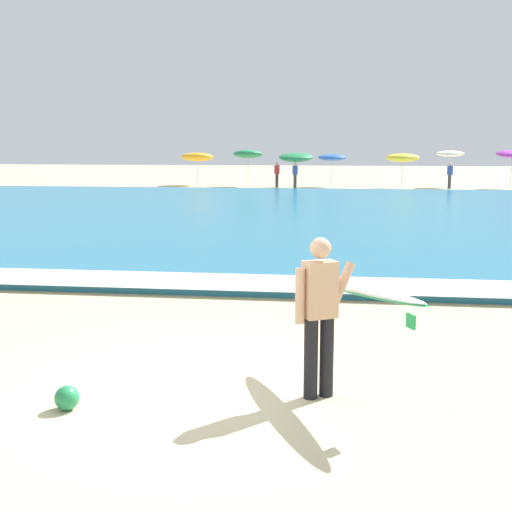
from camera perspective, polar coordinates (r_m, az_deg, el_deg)
name	(u,v)px	position (r m, az deg, el deg)	size (l,w,h in m)	color
ground_plane	(198,393)	(7.47, -4.97, -11.56)	(160.00, 160.00, 0.00)	beige
sea	(303,214)	(25.68, 3.98, 3.61)	(120.00, 28.00, 0.14)	teal
surf_foam	(259,282)	(12.46, 0.23, -2.27)	(120.00, 1.52, 0.01)	white
surfer_with_board	(339,302)	(7.19, 7.08, -3.89)	(1.41, 2.23, 1.73)	black
beach_umbrella_0	(197,157)	(45.08, -5.02, 8.38)	(2.14, 2.18, 2.23)	beige
beach_umbrella_1	(248,154)	(43.62, -0.69, 8.66)	(1.89, 1.93, 2.42)	beige
beach_umbrella_2	(296,157)	(42.60, 3.43, 8.38)	(2.16, 2.20, 2.26)	beige
beach_umbrella_3	(332,158)	(43.33, 6.50, 8.32)	(1.78, 1.79, 2.10)	beige
beach_umbrella_4	(403,158)	(42.60, 12.36, 8.16)	(2.05, 2.07, 2.16)	beige
beach_umbrella_5	(450,154)	(44.26, 16.17, 8.35)	(1.74, 1.75, 2.31)	beige
beach_umbrella_6	(512,154)	(44.13, 20.95, 8.10)	(1.91, 1.95, 2.41)	beige
beachgoer_near_row_left	(450,175)	(42.94, 16.15, 6.65)	(0.32, 0.20, 1.58)	#383842
beachgoer_near_row_mid	(295,174)	(41.81, 3.35, 6.93)	(0.32, 0.20, 1.58)	#383842
beachgoer_near_row_right	(277,174)	(42.62, 1.79, 6.99)	(0.32, 0.20, 1.58)	#383842
beach_ball	(67,398)	(7.24, -15.78, -11.53)	(0.25, 0.25, 0.25)	#23844C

